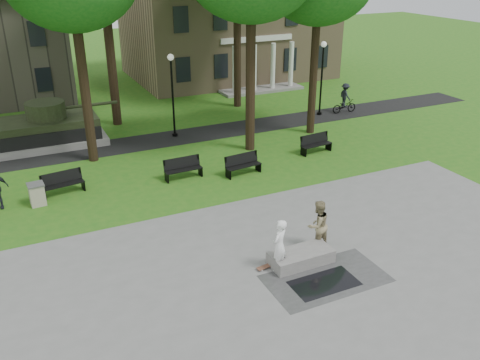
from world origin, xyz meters
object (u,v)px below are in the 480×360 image
at_px(concrete_block, 301,257).
at_px(friend_watching, 318,225).
at_px(skateboarder, 279,245).
at_px(park_bench_0, 63,182).
at_px(trash_bin, 37,194).
at_px(cyclist, 345,101).

relative_size(concrete_block, friend_watching, 1.19).
distance_m(skateboarder, park_bench_0, 10.91).
bearing_deg(park_bench_0, trash_bin, -157.16).
relative_size(concrete_block, trash_bin, 2.29).
height_order(concrete_block, friend_watching, friend_watching).
relative_size(friend_watching, cyclist, 0.94).
bearing_deg(friend_watching, skateboarder, 7.51).
distance_m(skateboarder, cyclist, 19.29).
height_order(concrete_block, cyclist, cyclist).
bearing_deg(friend_watching, concrete_block, 19.76).
relative_size(friend_watching, park_bench_0, 1.00).
bearing_deg(skateboarder, cyclist, -167.52).
xyz_separation_m(concrete_block, cyclist, (12.11, 14.22, 0.57)).
distance_m(friend_watching, trash_bin, 11.84).
xyz_separation_m(park_bench_0, trash_bin, (-1.15, -0.69, -0.04)).
xyz_separation_m(skateboarder, friend_watching, (1.92, 0.63, -0.01)).
bearing_deg(cyclist, trash_bin, 108.47).
xyz_separation_m(concrete_block, skateboarder, (-0.89, -0.03, 0.71)).
relative_size(concrete_block, skateboarder, 1.18).
height_order(cyclist, trash_bin, cyclist).
relative_size(park_bench_0, trash_bin, 1.92).
xyz_separation_m(concrete_block, park_bench_0, (-6.56, 9.28, 0.28)).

